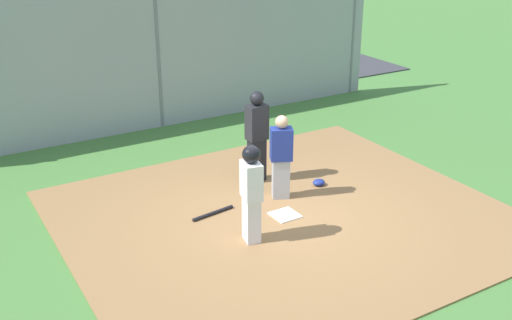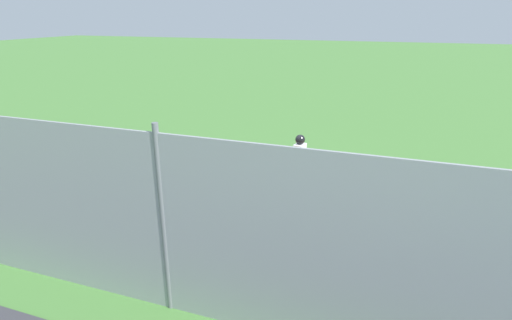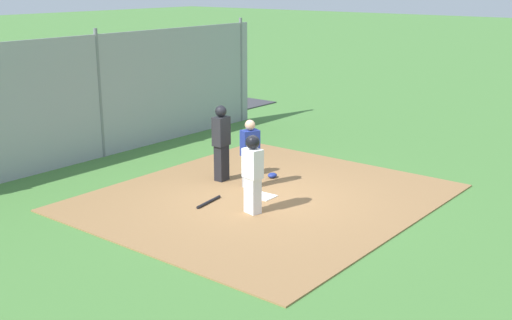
{
  "view_description": "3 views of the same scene",
  "coord_description": "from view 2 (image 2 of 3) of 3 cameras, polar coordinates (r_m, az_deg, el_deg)",
  "views": [
    {
      "loc": [
        5.13,
        7.69,
        4.91
      ],
      "look_at": [
        -0.01,
        -0.98,
        0.7
      ],
      "focal_mm": 42.89,
      "sensor_mm": 36.0,
      "label": 1
    },
    {
      "loc": [
        3.31,
        -10.35,
        4.87
      ],
      "look_at": [
        -0.27,
        -0.06,
        0.89
      ],
      "focal_mm": 28.19,
      "sensor_mm": 36.0,
      "label": 2
    },
    {
      "loc": [
        10.35,
        8.04,
        4.56
      ],
      "look_at": [
        -0.05,
        -0.26,
        0.8
      ],
      "focal_mm": 45.21,
      "sensor_mm": 36.0,
      "label": 3
    }
  ],
  "objects": [
    {
      "name": "baseball_bat",
      "position": [
        11.06,
        5.44,
        -5.8
      ],
      "size": [
        0.81,
        0.18,
        0.06
      ],
      "primitive_type": "cylinder",
      "rotation": [
        0.0,
        1.57,
        0.14
      ],
      "color": "black",
      "rests_on": "dirt_infield"
    },
    {
      "name": "backstop_fence",
      "position": [
        6.8,
        -12.93,
        -9.21
      ],
      "size": [
        12.0,
        0.1,
        3.35
      ],
      "color": "#93999E",
      "rests_on": "ground_plane"
    },
    {
      "name": "runner",
      "position": [
        11.71,
        6.18,
        0.31
      ],
      "size": [
        0.33,
        0.42,
        1.6
      ],
      "rotation": [
        0.0,
        0.0,
        2.94
      ],
      "color": "silver",
      "rests_on": "dirt_infield"
    },
    {
      "name": "ground_plane",
      "position": [
        11.91,
        1.31,
        -4.08
      ],
      "size": [
        140.0,
        140.0,
        0.0
      ],
      "primitive_type": "plane",
      "color": "#477A38"
    },
    {
      "name": "catcher_mask",
      "position": [
        11.69,
        -5.41,
        -4.17
      ],
      "size": [
        0.24,
        0.2,
        0.12
      ],
      "primitive_type": "ellipsoid",
      "color": "navy",
      "rests_on": "dirt_infield"
    },
    {
      "name": "dirt_infield",
      "position": [
        11.9,
        1.31,
        -4.01
      ],
      "size": [
        7.2,
        6.4,
        0.03
      ],
      "primitive_type": "cube",
      "color": "olive",
      "rests_on": "ground_plane"
    },
    {
      "name": "catcher",
      "position": [
        11.13,
        -1.24,
        -1.23
      ],
      "size": [
        0.45,
        0.39,
        1.55
      ],
      "rotation": [
        0.0,
        0.0,
        1.15
      ],
      "color": "#9E9EA3",
      "rests_on": "dirt_infield"
    },
    {
      "name": "home_plate",
      "position": [
        11.89,
        1.31,
        -3.9
      ],
      "size": [
        0.45,
        0.45,
        0.02
      ],
      "primitive_type": "cube",
      "rotation": [
        0.0,
        0.0,
        0.02
      ],
      "color": "white",
      "rests_on": "dirt_infield"
    },
    {
      "name": "umpire",
      "position": [
        10.34,
        -2.96,
        -2.17
      ],
      "size": [
        0.39,
        0.28,
        1.76
      ],
      "rotation": [
        0.0,
        0.0,
        1.62
      ],
      "color": "black",
      "rests_on": "dirt_infield"
    }
  ]
}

